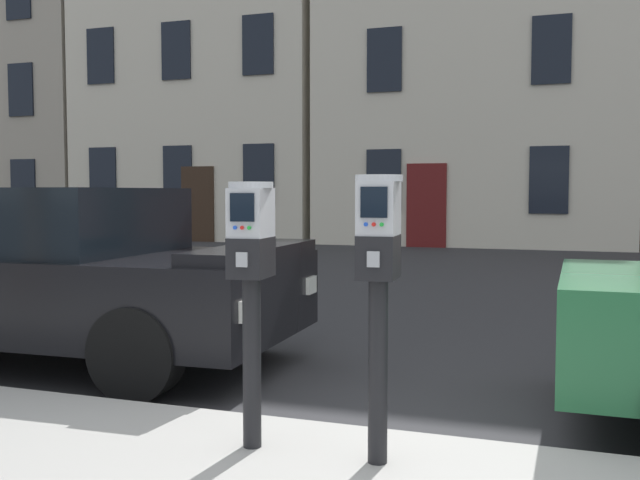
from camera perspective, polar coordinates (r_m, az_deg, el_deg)
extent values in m
plane|color=#28282B|center=(3.88, 4.43, -17.23)|extent=(160.00, 160.00, 0.00)
cylinder|color=black|center=(3.64, -5.31, -9.45)|extent=(0.10, 0.10, 0.84)
cube|color=black|center=(3.56, -5.36, -1.35)|extent=(0.19, 0.25, 0.19)
cube|color=#A5A8AD|center=(3.44, -6.09, -1.53)|extent=(0.06, 0.02, 0.07)
cube|color=#B7BABF|center=(3.55, -5.38, 2.12)|extent=(0.19, 0.24, 0.24)
cube|color=black|center=(3.44, -6.07, 2.54)|extent=(0.12, 0.02, 0.13)
cylinder|color=blue|center=(3.45, -6.61, 0.96)|extent=(0.02, 0.01, 0.02)
cylinder|color=red|center=(3.44, -6.07, 0.96)|extent=(0.02, 0.01, 0.02)
cylinder|color=green|center=(3.42, -5.52, 0.95)|extent=(0.02, 0.01, 0.02)
cylinder|color=#B7BABF|center=(3.55, -5.40, 4.28)|extent=(0.23, 0.23, 0.03)
cylinder|color=black|center=(3.43, 4.52, -10.11)|extent=(0.10, 0.10, 0.86)
cube|color=black|center=(3.34, 4.56, -1.31)|extent=(0.19, 0.25, 0.20)
cube|color=#A5A8AD|center=(3.22, 4.16, -1.50)|extent=(0.06, 0.02, 0.07)
cube|color=#B7BABF|center=(3.33, 4.58, 2.47)|extent=(0.19, 0.24, 0.24)
cube|color=black|center=(3.21, 4.21, 2.94)|extent=(0.12, 0.02, 0.14)
cylinder|color=blue|center=(3.22, 3.58, 1.22)|extent=(0.02, 0.01, 0.02)
cylinder|color=red|center=(3.21, 4.19, 1.21)|extent=(0.02, 0.01, 0.02)
cylinder|color=green|center=(3.21, 4.81, 1.21)|extent=(0.02, 0.01, 0.02)
cylinder|color=#B7BABF|center=(3.33, 4.60, 4.81)|extent=(0.23, 0.23, 0.03)
cube|color=black|center=(6.53, -21.51, -3.54)|extent=(4.47, 1.97, 0.62)
cube|color=black|center=(6.62, -23.11, 1.47)|extent=(2.61, 1.74, 0.52)
cube|color=black|center=(5.48, -5.21, -0.96)|extent=(0.50, 1.70, 0.10)
cube|color=white|center=(6.07, -0.72, -3.52)|extent=(0.05, 0.20, 0.14)
cube|color=white|center=(4.80, -5.75, -5.46)|extent=(0.05, 0.20, 0.14)
cylinder|color=black|center=(6.50, -6.50, -5.74)|extent=(0.65, 0.24, 0.64)
cylinder|color=black|center=(5.07, -14.07, -8.54)|extent=(0.65, 0.24, 0.64)
cube|color=#9E9384|center=(27.73, -20.84, 12.65)|extent=(6.09, 5.43, 11.59)
cube|color=black|center=(24.31, -22.05, 3.96)|extent=(0.90, 0.06, 1.59)
cube|color=black|center=(24.50, -22.22, 10.75)|extent=(0.90, 0.06, 1.59)
cube|color=beige|center=(23.66, -7.89, 12.87)|extent=(7.49, 5.04, 10.31)
cube|color=black|center=(22.50, -16.51, 4.87)|extent=(0.90, 0.06, 1.60)
cube|color=black|center=(21.13, -11.00, 5.04)|extent=(0.90, 0.06, 1.60)
cube|color=black|center=(19.99, -4.79, 5.17)|extent=(0.90, 0.06, 1.60)
cube|color=black|center=(22.84, -16.67, 13.52)|extent=(0.90, 0.06, 1.60)
cube|color=black|center=(21.49, -11.12, 14.24)|extent=(0.90, 0.06, 1.60)
cube|color=black|center=(20.37, -4.85, 14.88)|extent=(0.90, 0.06, 1.60)
cube|color=black|center=(20.82, -9.48, 2.77)|extent=(1.00, 0.07, 2.10)
cube|color=beige|center=(21.86, 12.38, 16.07)|extent=(8.05, 5.85, 12.17)
cube|color=black|center=(18.82, 4.96, 4.60)|extent=(0.90, 0.06, 1.60)
cube|color=black|center=(18.24, 17.34, 4.48)|extent=(0.90, 0.06, 1.60)
cube|color=black|center=(19.11, 5.02, 13.76)|extent=(0.90, 0.06, 1.60)
cube|color=black|center=(18.54, 17.53, 13.92)|extent=(0.90, 0.06, 1.60)
cube|color=#591414|center=(18.58, 8.25, 2.67)|extent=(1.00, 0.07, 2.10)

